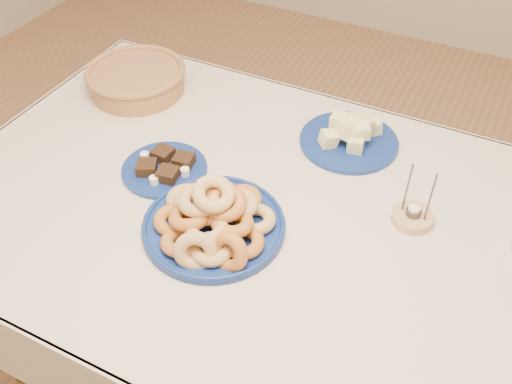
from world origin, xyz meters
TOP-DOWN VIEW (x-y plane):
  - ground at (0.00, 0.00)m, footprint 5.00×5.00m
  - dining_table at (0.00, 0.00)m, footprint 1.71×1.11m
  - donut_platter at (-0.08, -0.13)m, footprint 0.44×0.44m
  - melon_plate at (0.10, 0.35)m, footprint 0.35×0.35m
  - brownie_plate at (-0.31, 0.01)m, footprint 0.27×0.27m
  - wicker_basket at (-0.60, 0.30)m, footprint 0.40×0.40m
  - candle_holder at (0.34, 0.12)m, footprint 0.12×0.12m

SIDE VIEW (x-z plane):
  - ground at x=0.00m, z-range 0.00..0.00m
  - dining_table at x=0.00m, z-range 0.27..1.02m
  - brownie_plate at x=-0.31m, z-range 0.74..0.78m
  - candle_holder at x=0.34m, z-range 0.68..0.85m
  - melon_plate at x=0.10m, z-range 0.73..0.83m
  - donut_platter at x=-0.08m, z-range 0.71..0.87m
  - wicker_basket at x=-0.60m, z-range 0.75..0.84m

